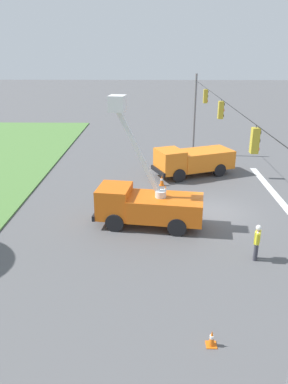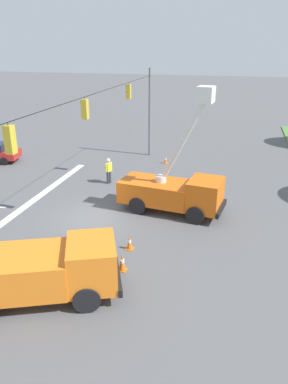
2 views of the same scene
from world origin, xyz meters
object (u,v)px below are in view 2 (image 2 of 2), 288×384
traffic_cone_near_bucket (122,262)px  utility_truck_support_near (39,270)px  utility_truck_bucket_lift (174,190)px  road_worker (109,169)px  traffic_cone_mid_right (129,243)px  traffic_cone_foreground_left (165,160)px

traffic_cone_near_bucket → utility_truck_support_near: bearing=-44.5°
utility_truck_bucket_lift → traffic_cone_near_bucket: 6.59m
road_worker → traffic_cone_near_bucket: (9.99, 4.12, -0.60)m
utility_truck_bucket_lift → traffic_cone_mid_right: bearing=-15.3°
utility_truck_support_near → traffic_cone_mid_right: size_ratio=9.48×
utility_truck_support_near → road_worker: bearing=-172.2°
traffic_cone_foreground_left → traffic_cone_mid_right: 13.74m
road_worker → traffic_cone_near_bucket: size_ratio=2.20×
traffic_cone_foreground_left → traffic_cone_mid_right: traffic_cone_mid_right is taller
utility_truck_support_near → traffic_cone_mid_right: utility_truck_support_near is taller
traffic_cone_mid_right → traffic_cone_near_bucket: (1.78, 0.21, 0.07)m
utility_truck_bucket_lift → traffic_cone_foreground_left: (-9.05, -2.33, -1.08)m
utility_truck_bucket_lift → road_worker: (-3.56, -5.18, -0.36)m
road_worker → traffic_cone_foreground_left: (-5.49, 2.86, -0.71)m
utility_truck_support_near → road_worker: 12.57m
traffic_cone_foreground_left → road_worker: bearing=-27.5°
utility_truck_bucket_lift → utility_truck_support_near: 9.55m
utility_truck_support_near → traffic_cone_near_bucket: size_ratio=8.11×
utility_truck_bucket_lift → traffic_cone_near_bucket: utility_truck_bucket_lift is taller
utility_truck_bucket_lift → traffic_cone_foreground_left: bearing=-165.6°
utility_truck_support_near → utility_truck_bucket_lift: bearing=158.6°
utility_truck_support_near → traffic_cone_mid_right: 4.87m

